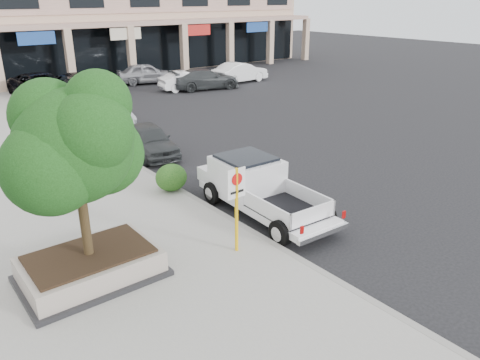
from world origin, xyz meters
The scene contains 19 objects.
ground centered at (0.00, 0.00, 0.00)m, with size 120.00×120.00×0.00m, color black.
sidewalk centered at (-5.50, 6.00, 0.07)m, with size 8.00×52.00×0.15m, color gray.
curb centered at (-1.55, 6.00, 0.07)m, with size 0.20×52.00×0.15m, color gray.
strip_mall centered at (8.00, 33.93, 4.75)m, with size 40.55×12.43×9.50m.
planter centered at (-6.05, 0.69, 0.48)m, with size 3.20×2.20×0.68m.
planter_tree centered at (-5.91, 0.84, 3.41)m, with size 2.90×2.55×4.00m.
no_parking_sign centered at (-2.55, -0.41, 1.63)m, with size 0.55×0.09×2.30m.
hedge centered at (-1.80, 4.20, 0.62)m, with size 1.10×0.99×0.94m, color #124213.
pickup_truck centered at (-0.35, 1.00, 0.83)m, with size 1.96×5.30×1.67m, color white, non-canonical shape.
curb_car_a centered at (-0.35, 8.53, 0.66)m, with size 1.57×3.90×1.33m, color #2B2E2F.
curb_car_b centered at (0.03, 14.03, 0.73)m, with size 1.54×4.43×1.46m, color #979A9E.
curb_car_c centered at (-0.09, 16.61, 0.69)m, with size 1.93×4.75×1.38m, color silver.
curb_car_d centered at (-0.24, 23.74, 0.81)m, with size 2.70×5.85×1.63m, color black.
lot_car_a centered at (2.00, 21.72, 0.75)m, with size 1.78×4.43×1.51m, color #94989C.
lot_car_b centered at (8.94, 20.16, 0.68)m, with size 1.44×4.12×1.36m, color white.
lot_car_c centered at (10.12, 19.66, 0.73)m, with size 2.06×5.06×1.47m, color #313537.
lot_car_d centered at (2.00, 22.33, 0.83)m, with size 2.76×5.99×1.67m, color black.
lot_car_e centered at (7.90, 24.43, 0.78)m, with size 1.84×4.58×1.56m, color #97989E.
lot_car_f centered at (13.94, 20.37, 0.77)m, with size 1.64×4.70×1.55m, color white.
Camera 1 is at (-9.15, -8.93, 6.40)m, focal length 35.00 mm.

